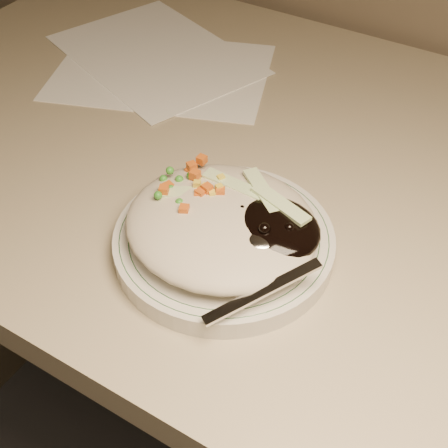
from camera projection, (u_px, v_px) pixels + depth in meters
The scene contains 5 objects.
desk at pixel (345, 304), 0.84m from camera, with size 1.40×0.70×0.74m.
plate at pixel (224, 243), 0.63m from camera, with size 0.22×0.22×0.02m, color silver.
plate_rim at pixel (224, 236), 0.62m from camera, with size 0.21×0.21×0.00m.
meal at pixel (227, 222), 0.60m from camera, with size 0.21×0.19×0.05m.
papers at pixel (159, 63), 0.91m from camera, with size 0.39×0.34×0.00m.
Camera 1 is at (0.14, 0.84, 1.20)m, focal length 50.00 mm.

